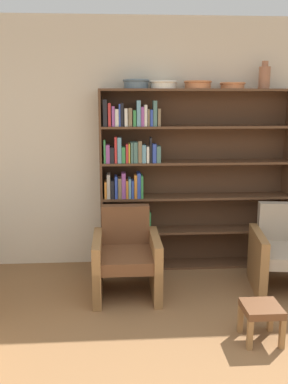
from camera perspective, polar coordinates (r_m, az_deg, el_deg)
The scene contains 10 objects.
wall_back at distance 4.88m, azimuth 4.32°, elevation 6.33°, with size 12.00×0.06×2.75m.
bookshelf at distance 4.76m, azimuth 4.21°, elevation 1.67°, with size 2.11×0.30×1.99m.
bowl_terracotta at distance 4.63m, azimuth -1.06°, elevation 14.28°, with size 0.28×0.28×0.10m.
bowl_copper at distance 4.65m, azimuth 2.57°, elevation 14.17°, with size 0.29×0.29×0.08m.
bowl_brass at distance 4.70m, azimuth 7.18°, elevation 14.08°, with size 0.30×0.30×0.08m.
bowl_stoneware at distance 4.79m, azimuth 11.72°, elevation 13.78°, with size 0.27×0.27×0.07m.
vase_tall at distance 4.89m, azimuth 15.76°, elevation 14.57°, with size 0.12×0.12×0.29m.
armchair_leather at distance 4.24m, azimuth -2.36°, elevation -8.59°, with size 0.64×0.68×0.83m.
armchair_cushioned at distance 4.56m, azimuth 18.32°, elevation -7.69°, with size 0.73×0.76×0.83m.
footstool at distance 3.62m, azimuth 15.39°, elevation -15.26°, with size 0.29×0.29×0.30m.
Camera 1 is at (-0.69, -1.89, 1.89)m, focal length 40.00 mm.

